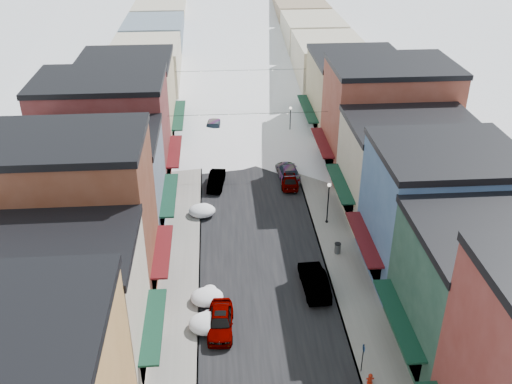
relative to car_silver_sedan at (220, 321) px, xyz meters
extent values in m
cube|color=black|center=(3.50, 44.69, -0.73)|extent=(10.00, 160.00, 0.01)
cube|color=gray|center=(-3.10, 44.69, -0.66)|extent=(3.20, 160.00, 0.15)
cube|color=gray|center=(10.10, 44.69, -0.66)|extent=(3.20, 160.00, 0.15)
cube|color=slate|center=(-1.55, 44.69, -0.66)|extent=(0.10, 160.00, 0.15)
cube|color=slate|center=(8.55, 44.69, -0.66)|extent=(0.10, 160.00, 0.15)
cube|color=beige|center=(-9.70, -2.81, 3.77)|extent=(10.00, 8.00, 9.00)
cube|color=black|center=(-9.70, -2.81, 8.52)|extent=(10.20, 8.20, 0.50)
cube|color=#0E3323|center=(-4.10, -2.81, 2.47)|extent=(1.20, 6.80, 0.15)
cube|color=brown|center=(-10.20, 5.19, 5.27)|extent=(11.00, 8.00, 12.00)
cube|color=black|center=(-10.20, 5.19, 11.52)|extent=(11.20, 8.20, 0.50)
cube|color=#520E12|center=(-4.10, 5.19, 2.47)|extent=(1.20, 6.80, 0.15)
cube|color=slate|center=(-9.70, 13.69, 3.52)|extent=(10.00, 9.00, 8.50)
cube|color=black|center=(-9.70, 13.69, 8.02)|extent=(10.20, 9.20, 0.50)
cube|color=#0E3323|center=(-4.10, 13.69, 2.47)|extent=(1.20, 7.65, 0.15)
cube|color=maroon|center=(-10.70, 22.69, 4.52)|extent=(12.00, 9.00, 10.50)
cube|color=black|center=(-10.70, 22.69, 10.02)|extent=(12.20, 9.20, 0.50)
cube|color=#520E12|center=(-4.10, 22.69, 2.47)|extent=(1.20, 7.65, 0.15)
cube|color=tan|center=(-9.70, 32.69, 4.02)|extent=(10.00, 11.00, 9.50)
cube|color=black|center=(-9.70, 32.69, 9.02)|extent=(10.20, 11.20, 0.50)
cube|color=#0E3323|center=(-4.10, 32.69, 2.47)|extent=(1.20, 9.35, 0.15)
cube|color=#1F4234|center=(16.70, -3.31, 3.77)|extent=(10.00, 9.00, 9.00)
cube|color=black|center=(16.70, -3.31, 8.52)|extent=(10.20, 9.20, 0.50)
cube|color=#0E3323|center=(11.10, -3.31, 2.47)|extent=(1.20, 7.65, 0.15)
cube|color=#3B5B86|center=(16.70, 5.69, 4.27)|extent=(10.00, 9.00, 10.00)
cube|color=black|center=(16.70, 5.69, 9.52)|extent=(10.20, 9.20, 0.50)
cube|color=#520E12|center=(11.10, 5.69, 2.47)|extent=(1.20, 7.65, 0.15)
cube|color=#B6AD92|center=(17.20, 14.69, 3.52)|extent=(11.00, 9.00, 8.50)
cube|color=black|center=(17.20, 14.69, 8.02)|extent=(11.20, 9.20, 0.50)
cube|color=#0E3323|center=(11.10, 14.69, 2.47)|extent=(1.20, 7.65, 0.15)
cube|color=brown|center=(17.70, 23.69, 4.77)|extent=(12.00, 9.00, 11.00)
cube|color=black|center=(17.70, 23.69, 10.52)|extent=(12.20, 9.20, 0.50)
cube|color=#520E12|center=(11.10, 23.69, 2.47)|extent=(1.20, 7.65, 0.15)
cube|color=tan|center=(16.70, 33.69, 3.77)|extent=(10.00, 11.00, 9.00)
cube|color=black|center=(16.70, 33.69, 8.52)|extent=(10.20, 11.20, 0.50)
cube|color=#0E3323|center=(11.10, 33.69, 2.47)|extent=(1.20, 9.35, 0.15)
cube|color=gray|center=(-9.00, 46.69, 3.27)|extent=(9.00, 13.00, 8.00)
cube|color=gray|center=(16.00, 46.69, 3.27)|extent=(9.00, 13.00, 8.00)
cube|color=gray|center=(-9.00, 60.69, 3.27)|extent=(9.00, 13.00, 8.00)
cube|color=gray|center=(16.00, 60.69, 3.27)|extent=(9.00, 13.00, 8.00)
cube|color=gray|center=(-9.00, 74.69, 3.27)|extent=(9.00, 13.00, 8.00)
cube|color=gray|center=(16.00, 74.69, 3.27)|extent=(9.00, 13.00, 8.00)
cube|color=gray|center=(-9.00, 88.69, 3.27)|extent=(9.00, 13.00, 8.00)
cube|color=gray|center=(16.00, 88.69, 3.27)|extent=(9.00, 13.00, 8.00)
cylinder|color=black|center=(3.50, 24.69, 5.47)|extent=(16.40, 0.04, 0.04)
cylinder|color=black|center=(3.50, 39.69, 5.47)|extent=(16.40, 0.04, 0.04)
imported|color=gray|center=(0.00, 0.00, 0.00)|extent=(1.97, 4.40, 1.47)
imported|color=black|center=(-0.02, 20.86, -0.05)|extent=(2.01, 4.31, 1.37)
imported|color=#A7A8AF|center=(-0.17, 33.89, 0.11)|extent=(3.06, 6.05, 1.68)
imported|color=black|center=(7.12, 3.87, 0.07)|extent=(1.91, 4.93, 1.60)
imported|color=#A1A5AA|center=(7.35, 20.57, -0.01)|extent=(1.97, 4.35, 1.45)
imported|color=black|center=(7.41, 22.23, -0.01)|extent=(2.31, 5.09, 1.45)
imported|color=#9EA0A6|center=(2.59, 43.17, 0.04)|extent=(2.33, 4.73, 1.55)
imported|color=silver|center=(4.81, 46.37, 0.00)|extent=(3.14, 5.56, 1.47)
cylinder|color=#A71B08|center=(9.01, -5.62, -0.53)|extent=(0.35, 0.35, 0.10)
cylinder|color=#A71B08|center=(9.01, -5.62, -0.28)|extent=(0.24, 0.24, 0.61)
sphere|color=#A71B08|center=(9.01, -5.62, 0.07)|extent=(0.27, 0.27, 0.27)
cylinder|color=#A71B08|center=(9.01, -5.62, -0.18)|extent=(0.46, 0.10, 0.10)
cylinder|color=black|center=(8.71, -4.61, 0.54)|extent=(0.06, 0.06, 2.25)
cube|color=navy|center=(8.71, -4.61, 1.36)|extent=(0.06, 0.31, 0.41)
cylinder|color=#535557|center=(9.79, 8.26, -0.15)|extent=(0.50, 0.50, 0.86)
cylinder|color=black|center=(9.79, 8.26, 0.30)|extent=(0.54, 0.54, 0.06)
cylinder|color=black|center=(9.79, 13.06, -0.54)|extent=(0.27, 0.27, 0.09)
cylinder|color=black|center=(9.79, 13.06, 1.24)|extent=(0.11, 0.11, 3.65)
sphere|color=white|center=(9.79, 13.06, 3.20)|extent=(0.33, 0.33, 0.33)
cylinder|color=black|center=(8.88, 32.27, -0.54)|extent=(0.27, 0.27, 0.09)
cylinder|color=black|center=(8.88, 32.27, 1.20)|extent=(0.11, 0.11, 3.56)
sphere|color=white|center=(8.88, 32.27, 3.11)|extent=(0.32, 0.32, 0.32)
ellipsoid|color=white|center=(-0.90, 0.05, -0.19)|extent=(2.59, 2.19, 1.10)
ellipsoid|color=white|center=(-0.70, 1.25, -0.46)|extent=(1.11, 1.00, 0.55)
ellipsoid|color=white|center=(-0.93, 2.91, -0.23)|extent=(2.41, 2.04, 1.02)
ellipsoid|color=white|center=(-0.73, 4.11, -0.48)|extent=(1.03, 0.93, 0.51)
ellipsoid|color=white|center=(-1.40, 15.25, -0.21)|extent=(2.47, 2.09, 1.05)
ellipsoid|color=white|center=(-1.20, 16.45, -0.47)|extent=(1.06, 0.95, 0.53)
camera|label=1|loc=(0.21, -29.90, 26.59)|focal=40.00mm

